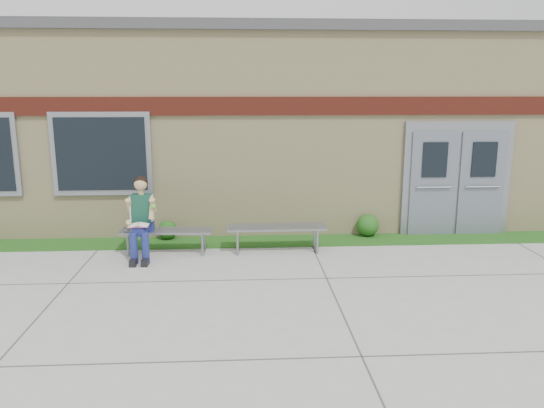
{
  "coord_description": "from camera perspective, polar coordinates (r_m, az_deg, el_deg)",
  "views": [
    {
      "loc": [
        -0.31,
        -7.34,
        2.92
      ],
      "look_at": [
        0.21,
        1.7,
        0.95
      ],
      "focal_mm": 35.0,
      "sensor_mm": 36.0,
      "label": 1
    }
  ],
  "objects": [
    {
      "name": "girl",
      "position": [
        9.55,
        -13.9,
        -1.4
      ],
      "size": [
        0.54,
        0.89,
        1.43
      ],
      "rotation": [
        0.0,
        0.0,
        0.01
      ],
      "color": "navy",
      "rests_on": "ground"
    },
    {
      "name": "school_building",
      "position": [
        13.35,
        -1.95,
        8.76
      ],
      "size": [
        16.2,
        6.22,
        4.2
      ],
      "color": "beige",
      "rests_on": "ground"
    },
    {
      "name": "bench_right",
      "position": [
        9.7,
        0.53,
        -3.02
      ],
      "size": [
        1.8,
        0.51,
        0.47
      ],
      "rotation": [
        0.0,
        0.0,
        0.0
      ],
      "color": "gray",
      "rests_on": "ground"
    },
    {
      "name": "grass_strip",
      "position": [
        10.36,
        -1.42,
        -4.04
      ],
      "size": [
        16.0,
        0.8,
        0.02
      ],
      "primitive_type": "cube",
      "color": "#174B14",
      "rests_on": "ground"
    },
    {
      "name": "shrub_mid",
      "position": [
        10.65,
        -11.19,
        -2.74
      ],
      "size": [
        0.37,
        0.37,
        0.37
      ],
      "primitive_type": "sphere",
      "color": "#174B14",
      "rests_on": "grass_strip"
    },
    {
      "name": "ground",
      "position": [
        7.9,
        -0.8,
        -9.41
      ],
      "size": [
        80.0,
        80.0,
        0.0
      ],
      "primitive_type": "plane",
      "color": "#9E9E99",
      "rests_on": "ground"
    },
    {
      "name": "shrub_east",
      "position": [
        10.83,
        10.25,
        -2.25
      ],
      "size": [
        0.44,
        0.44,
        0.44
      ],
      "primitive_type": "sphere",
      "color": "#174B14",
      "rests_on": "grass_strip"
    },
    {
      "name": "bench_left",
      "position": [
        9.79,
        -11.26,
        -3.3
      ],
      "size": [
        1.67,
        0.52,
        0.43
      ],
      "rotation": [
        0.0,
        0.0,
        -0.04
      ],
      "color": "gray",
      "rests_on": "ground"
    }
  ]
}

